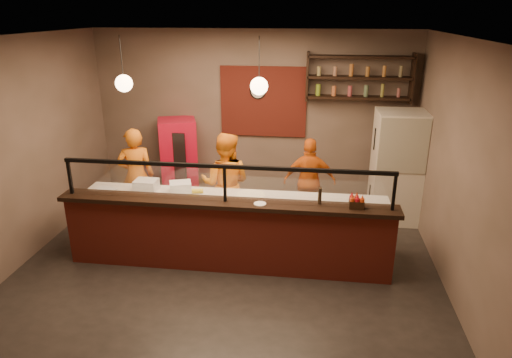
# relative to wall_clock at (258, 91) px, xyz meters

# --- Properties ---
(floor) EXTENTS (6.00, 6.00, 0.00)m
(floor) POSITION_rel_wall_clock_xyz_m (-0.10, -2.46, -2.10)
(floor) COLOR black
(floor) RESTS_ON ground
(ceiling) EXTENTS (6.00, 6.00, 0.00)m
(ceiling) POSITION_rel_wall_clock_xyz_m (-0.10, -2.46, 1.10)
(ceiling) COLOR #38312C
(ceiling) RESTS_ON wall_back
(wall_back) EXTENTS (6.00, 0.00, 6.00)m
(wall_back) POSITION_rel_wall_clock_xyz_m (-0.10, 0.04, -0.50)
(wall_back) COLOR #745F55
(wall_back) RESTS_ON floor
(wall_left) EXTENTS (0.00, 5.00, 5.00)m
(wall_left) POSITION_rel_wall_clock_xyz_m (-3.10, -2.46, -0.50)
(wall_left) COLOR #745F55
(wall_left) RESTS_ON floor
(wall_right) EXTENTS (0.00, 5.00, 5.00)m
(wall_right) POSITION_rel_wall_clock_xyz_m (2.90, -2.46, -0.50)
(wall_right) COLOR #745F55
(wall_right) RESTS_ON floor
(wall_front) EXTENTS (6.00, 0.00, 6.00)m
(wall_front) POSITION_rel_wall_clock_xyz_m (-0.10, -4.96, -0.50)
(wall_front) COLOR #745F55
(wall_front) RESTS_ON floor
(brick_patch) EXTENTS (1.60, 0.04, 1.30)m
(brick_patch) POSITION_rel_wall_clock_xyz_m (0.10, 0.01, -0.20)
(brick_patch) COLOR maroon
(brick_patch) RESTS_ON wall_back
(service_counter) EXTENTS (4.60, 0.25, 1.00)m
(service_counter) POSITION_rel_wall_clock_xyz_m (-0.10, -2.76, -1.60)
(service_counter) COLOR maroon
(service_counter) RESTS_ON floor
(counter_ledge) EXTENTS (4.70, 0.37, 0.06)m
(counter_ledge) POSITION_rel_wall_clock_xyz_m (-0.10, -2.76, -1.07)
(counter_ledge) COLOR black
(counter_ledge) RESTS_ON service_counter
(worktop_cabinet) EXTENTS (4.60, 0.75, 0.85)m
(worktop_cabinet) POSITION_rel_wall_clock_xyz_m (-0.10, -2.26, -1.68)
(worktop_cabinet) COLOR gray
(worktop_cabinet) RESTS_ON floor
(worktop) EXTENTS (4.60, 0.75, 0.05)m
(worktop) POSITION_rel_wall_clock_xyz_m (-0.10, -2.26, -1.23)
(worktop) COLOR silver
(worktop) RESTS_ON worktop_cabinet
(sneeze_guard) EXTENTS (4.50, 0.05, 0.52)m
(sneeze_guard) POSITION_rel_wall_clock_xyz_m (-0.10, -2.76, -0.73)
(sneeze_guard) COLOR white
(sneeze_guard) RESTS_ON counter_ledge
(wall_shelving) EXTENTS (1.84, 0.28, 0.85)m
(wall_shelving) POSITION_rel_wall_clock_xyz_m (1.80, -0.14, 0.30)
(wall_shelving) COLOR black
(wall_shelving) RESTS_ON wall_back
(wall_clock) EXTENTS (0.30, 0.04, 0.30)m
(wall_clock) POSITION_rel_wall_clock_xyz_m (0.00, 0.00, 0.00)
(wall_clock) COLOR black
(wall_clock) RESTS_ON wall_back
(pendant_left) EXTENTS (0.24, 0.24, 0.77)m
(pendant_left) POSITION_rel_wall_clock_xyz_m (-1.60, -2.26, 0.45)
(pendant_left) COLOR black
(pendant_left) RESTS_ON ceiling
(pendant_right) EXTENTS (0.24, 0.24, 0.77)m
(pendant_right) POSITION_rel_wall_clock_xyz_m (0.30, -2.26, 0.45)
(pendant_right) COLOR black
(pendant_right) RESTS_ON ceiling
(cook_left) EXTENTS (0.71, 0.59, 1.68)m
(cook_left) POSITION_rel_wall_clock_xyz_m (-1.93, -1.38, -1.26)
(cook_left) COLOR orange
(cook_left) RESTS_ON floor
(cook_mid) EXTENTS (0.86, 0.69, 1.71)m
(cook_mid) POSITION_rel_wall_clock_xyz_m (-0.33, -1.60, -1.25)
(cook_mid) COLOR orange
(cook_mid) RESTS_ON floor
(cook_right) EXTENTS (0.90, 0.40, 1.51)m
(cook_right) POSITION_rel_wall_clock_xyz_m (1.03, -1.04, -1.34)
(cook_right) COLOR orange
(cook_right) RESTS_ON floor
(fridge) EXTENTS (0.82, 0.76, 1.94)m
(fridge) POSITION_rel_wall_clock_xyz_m (2.50, -0.72, -1.13)
(fridge) COLOR beige
(fridge) RESTS_ON floor
(red_cooler) EXTENTS (0.85, 0.81, 1.59)m
(red_cooler) POSITION_rel_wall_clock_xyz_m (-1.50, -0.31, -1.30)
(red_cooler) COLOR #B10B26
(red_cooler) RESTS_ON floor
(pizza_dough) EXTENTS (0.46, 0.46, 0.01)m
(pizza_dough) POSITION_rel_wall_clock_xyz_m (0.16, -2.13, -1.19)
(pizza_dough) COLOR #EEEAC9
(pizza_dough) RESTS_ON worktop
(prep_tub_a) EXTENTS (0.34, 0.28, 0.17)m
(prep_tub_a) POSITION_rel_wall_clock_xyz_m (-1.46, -2.14, -1.12)
(prep_tub_a) COLOR silver
(prep_tub_a) RESTS_ON worktop
(prep_tub_b) EXTENTS (0.38, 0.34, 0.16)m
(prep_tub_b) POSITION_rel_wall_clock_xyz_m (-0.92, -2.13, -1.12)
(prep_tub_b) COLOR white
(prep_tub_b) RESTS_ON worktop
(prep_tub_c) EXTENTS (0.35, 0.31, 0.15)m
(prep_tub_c) POSITION_rel_wall_clock_xyz_m (-1.94, -2.54, -1.13)
(prep_tub_c) COLOR silver
(prep_tub_c) RESTS_ON worktop
(rolling_pin) EXTENTS (0.40, 0.14, 0.07)m
(rolling_pin) POSITION_rel_wall_clock_xyz_m (-0.76, -2.16, -1.17)
(rolling_pin) COLOR gold
(rolling_pin) RESTS_ON worktop
(condiment_caddy) EXTENTS (0.19, 0.15, 0.11)m
(condiment_caddy) POSITION_rel_wall_clock_xyz_m (1.66, -2.75, -0.99)
(condiment_caddy) COLOR black
(condiment_caddy) RESTS_ON counter_ledge
(pepper_mill) EXTENTS (0.06, 0.06, 0.22)m
(pepper_mill) POSITION_rel_wall_clock_xyz_m (1.18, -2.68, -0.93)
(pepper_mill) COLOR black
(pepper_mill) RESTS_ON counter_ledge
(small_plate) EXTENTS (0.17, 0.17, 0.01)m
(small_plate) POSITION_rel_wall_clock_xyz_m (0.38, -2.80, -1.03)
(small_plate) COLOR silver
(small_plate) RESTS_ON counter_ledge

